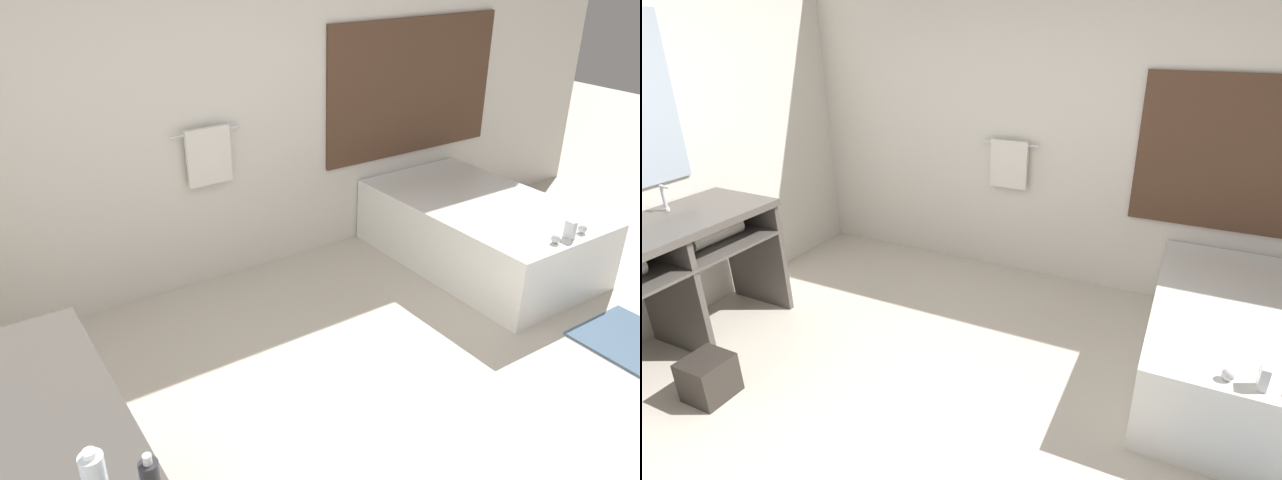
% 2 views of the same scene
% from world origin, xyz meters
% --- Properties ---
extents(ground_plane, '(16.00, 16.00, 0.00)m').
position_xyz_m(ground_plane, '(0.00, 0.00, 0.00)').
color(ground_plane, beige).
rests_on(ground_plane, ground).
extents(wall_back_with_blinds, '(7.40, 0.13, 2.70)m').
position_xyz_m(wall_back_with_blinds, '(0.05, 2.23, 1.34)').
color(wall_back_with_blinds, silver).
rests_on(wall_back_with_blinds, ground_plane).
extents(bathtub, '(1.06, 1.75, 0.64)m').
position_xyz_m(bathtub, '(1.55, 1.32, 0.28)').
color(bathtub, white).
rests_on(bathtub, ground_plane).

